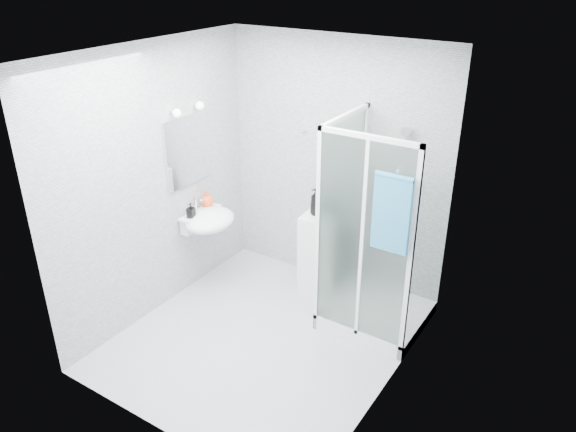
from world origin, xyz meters
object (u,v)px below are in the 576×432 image
Objects in this scene: wall_basin at (208,220)px; soap_dispenser_orange at (207,199)px; shower_enclosure at (367,282)px; storage_cabinet at (320,254)px; shampoo_bottle_a at (316,202)px; soap_dispenser_black at (191,211)px; hand_towel at (392,212)px; shampoo_bottle_b at (329,207)px.

wall_basin is 3.31× the size of soap_dispenser_orange.
storage_cabinet is at bearing 158.59° from shower_enclosure.
shampoo_bottle_a is 1.81× the size of soap_dispenser_black.
wall_basin is 1.99× the size of shampoo_bottle_a.
shower_enclosure is at bearing -19.45° from shampoo_bottle_a.
shower_enclosure is at bearing 129.93° from hand_towel.
storage_cabinet is 5.61× the size of soap_dispenser_black.
soap_dispenser_orange reaches higher than storage_cabinet.
storage_cabinet is 1.30m from soap_dispenser_orange.
shower_enclosure is 1.11m from hand_towel.
shower_enclosure reaches higher than soap_dispenser_black.
hand_towel is 2.18m from soap_dispenser_orange.
shampoo_bottle_b is 1.28m from soap_dispenser_orange.
storage_cabinet is 0.58m from shampoo_bottle_a.
soap_dispenser_black is (-1.16, -0.72, -0.05)m from shampoo_bottle_b.
storage_cabinet is 3.52× the size of shampoo_bottle_b.
shower_enclosure reaches higher than wall_basin.
shampoo_bottle_b is at bearing -4.80° from storage_cabinet.
hand_towel is at bearing -31.79° from shampoo_bottle_a.
storage_cabinet is at bearing 29.87° from wall_basin.
shampoo_bottle_a reaches higher than storage_cabinet.
wall_basin is at bearing -148.44° from shampoo_bottle_a.
soap_dispenser_black is at bearing -164.93° from shower_enclosure.
shampoo_bottle_b is (-0.90, 0.66, -0.44)m from hand_towel.
shower_enclosure is 1.86m from soap_dispenser_black.
shampoo_bottle_b is at bearing 155.73° from shower_enclosure.
soap_dispenser_black is (-1.08, -0.72, 0.50)m from storage_cabinet.
soap_dispenser_black reaches higher than wall_basin.
shampoo_bottle_b is at bearing 31.81° from soap_dispenser_black.
hand_towel is 3.91× the size of soap_dispenser_orange.
wall_basin is 2.26× the size of shampoo_bottle_b.
soap_dispenser_black is at bearing -149.97° from storage_cabinet.
shampoo_bottle_a is 0.16m from shampoo_bottle_b.
hand_towel is at bearing -37.47° from storage_cabinet.
shower_enclosure is 0.71m from storage_cabinet.
shampoo_bottle_a reaches higher than soap_dispenser_orange.
shower_enclosure is 2.30× the size of storage_cabinet.
soap_dispenser_black is (-2.07, -0.07, -0.49)m from hand_towel.
shampoo_bottle_a reaches higher than soap_dispenser_black.
shampoo_bottle_a is (-0.72, 0.26, 0.56)m from shower_enclosure.
shower_enclosure is 3.57× the size of wall_basin.
soap_dispenser_black is at bearing -178.19° from hand_towel.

